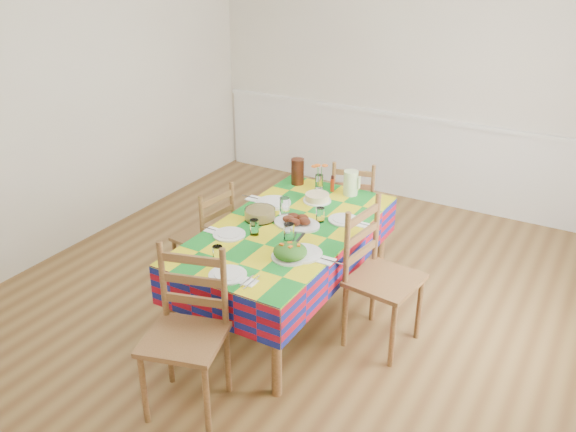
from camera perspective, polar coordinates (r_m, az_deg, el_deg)
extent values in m
cube|color=brown|center=(4.83, 0.22, -8.52)|extent=(4.50, 5.00, 0.04)
cube|color=silver|center=(6.46, 11.75, 13.03)|extent=(4.50, 0.04, 2.70)
cube|color=silver|center=(5.66, -20.44, 10.27)|extent=(0.04, 5.00, 2.70)
cube|color=white|center=(6.52, 11.25, 9.10)|extent=(4.41, 0.06, 0.04)
cube|color=white|center=(6.67, 10.97, 5.43)|extent=(4.41, 0.03, 0.90)
cylinder|color=brown|center=(4.22, -10.90, -8.85)|extent=(0.07, 0.07, 0.67)
cylinder|color=brown|center=(3.81, -1.09, -12.55)|extent=(0.07, 0.07, 0.67)
cylinder|color=brown|center=(5.41, 0.55, -0.29)|extent=(0.07, 0.07, 0.67)
cylinder|color=brown|center=(5.09, 8.70, -2.31)|extent=(0.07, 0.07, 0.67)
cube|color=brown|center=(4.41, -0.12, -1.41)|extent=(0.94, 1.79, 0.04)
cube|color=#A20D1E|center=(4.40, -0.12, -1.13)|extent=(0.98, 1.83, 0.01)
cube|color=#A20D1E|center=(4.71, -5.29, -1.37)|extent=(0.01, 1.83, 0.28)
cube|color=#A20D1E|center=(4.27, 5.58, -4.34)|extent=(0.01, 1.83, 0.28)
cube|color=#A20D1E|center=(3.82, -7.11, -8.39)|extent=(0.98, 0.01, 0.28)
cube|color=#A20D1E|center=(5.20, 4.95, 1.34)|extent=(0.98, 0.01, 0.28)
cylinder|color=white|center=(3.82, -5.66, -5.50)|extent=(0.24, 0.24, 0.01)
cylinder|color=white|center=(3.82, -5.67, -5.39)|extent=(0.17, 0.17, 0.01)
cylinder|color=white|center=(3.95, -6.60, -3.59)|extent=(0.07, 0.07, 0.12)
cube|color=white|center=(3.75, -3.65, -6.20)|extent=(0.09, 0.09, 0.01)
cube|color=silver|center=(3.75, -3.88, -6.07)|extent=(0.01, 0.15, 0.00)
cube|color=silver|center=(3.74, -3.42, -6.21)|extent=(0.01, 0.18, 0.00)
cylinder|color=white|center=(4.31, -5.52, -1.73)|extent=(0.23, 0.23, 0.01)
cylinder|color=white|center=(4.31, -5.52, -1.63)|extent=(0.16, 0.16, 0.01)
cylinder|color=white|center=(4.29, -3.17, -1.05)|extent=(0.06, 0.06, 0.11)
cube|color=white|center=(4.39, -7.16, -1.30)|extent=(0.09, 0.09, 0.01)
cube|color=silver|center=(4.40, -7.34, -1.20)|extent=(0.15, 0.01, 0.00)
cube|color=silver|center=(4.38, -6.98, -1.30)|extent=(0.17, 0.01, 0.00)
cylinder|color=white|center=(4.78, -1.39, 1.24)|extent=(0.28, 0.28, 0.01)
cylinder|color=white|center=(4.77, -1.39, 1.36)|extent=(0.20, 0.20, 0.01)
cylinder|color=white|center=(4.58, -0.33, 0.93)|extent=(0.08, 0.08, 0.13)
cube|color=white|center=(4.87, -3.25, 1.64)|extent=(0.10, 0.10, 0.01)
cube|color=silver|center=(4.88, -3.45, 1.75)|extent=(0.17, 0.01, 0.00)
cube|color=silver|center=(4.86, -3.05, 1.65)|extent=(0.21, 0.01, 0.00)
cylinder|color=white|center=(4.04, 1.33, -3.52)|extent=(0.27, 0.27, 0.01)
cylinder|color=white|center=(4.04, 1.33, -3.39)|extent=(0.19, 0.19, 0.01)
cylinder|color=white|center=(4.18, 0.09, -1.56)|extent=(0.08, 0.08, 0.13)
cube|color=white|center=(3.97, 3.63, -4.19)|extent=(0.10, 0.10, 0.01)
cube|color=silver|center=(3.98, 3.37, -4.06)|extent=(0.17, 0.01, 0.00)
cube|color=silver|center=(3.96, 3.89, -4.20)|extent=(0.20, 0.01, 0.00)
cylinder|color=white|center=(4.52, 5.22, -0.36)|extent=(0.23, 0.23, 0.01)
cylinder|color=white|center=(4.52, 5.23, -0.26)|extent=(0.16, 0.16, 0.01)
cylinder|color=white|center=(4.47, 3.03, 0.11)|extent=(0.06, 0.06, 0.11)
cube|color=white|center=(4.47, 6.98, -0.82)|extent=(0.08, 0.08, 0.01)
cube|color=silver|center=(4.47, 6.78, -0.73)|extent=(0.14, 0.01, 0.00)
cube|color=silver|center=(4.46, 7.18, -0.82)|extent=(0.17, 0.01, 0.00)
ellipsoid|color=white|center=(4.44, 0.83, -0.74)|extent=(0.36, 0.26, 0.02)
ellipsoid|color=black|center=(4.39, 1.55, -0.51)|extent=(0.09, 0.08, 0.05)
ellipsoid|color=black|center=(4.45, 1.37, -0.18)|extent=(0.09, 0.08, 0.05)
ellipsoid|color=black|center=(4.47, 0.51, -0.05)|extent=(0.09, 0.08, 0.05)
ellipsoid|color=black|center=(4.43, 0.06, -0.28)|extent=(0.09, 0.08, 0.05)
ellipsoid|color=black|center=(4.38, 0.59, -0.58)|extent=(0.09, 0.08, 0.05)
cylinder|color=white|center=(4.01, 0.20, -3.83)|extent=(0.25, 0.25, 0.01)
ellipsoid|color=#134110|center=(3.99, 0.20, -3.34)|extent=(0.23, 0.23, 0.10)
cube|color=#D95F12|center=(3.97, -0.61, -2.68)|extent=(0.03, 0.02, 0.01)
cube|color=#D95F12|center=(3.99, 0.17, -2.50)|extent=(0.04, 0.03, 0.01)
cube|color=#D95F12|center=(3.94, 0.23, -2.91)|extent=(0.03, 0.03, 0.01)
cube|color=#D95F12|center=(3.96, 1.01, -2.73)|extent=(0.03, 0.04, 0.01)
cylinder|color=white|center=(4.51, -2.64, 0.18)|extent=(0.23, 0.23, 0.08)
cylinder|color=tan|center=(4.51, -2.64, 0.19)|extent=(0.21, 0.21, 0.07)
cylinder|color=white|center=(4.83, 2.74, 1.46)|extent=(0.22, 0.22, 0.01)
cylinder|color=#DCCB86|center=(4.82, 2.75, 1.79)|extent=(0.19, 0.19, 0.05)
cube|color=black|center=(4.29, 0.60, -1.75)|extent=(0.13, 0.30, 0.01)
cube|color=black|center=(4.28, 1.35, -1.80)|extent=(0.06, 0.31, 0.01)
cylinder|color=white|center=(5.06, 2.93, 3.24)|extent=(0.07, 0.07, 0.12)
cylinder|color=#2D7C29|center=(5.05, 2.75, 3.75)|extent=(0.01, 0.01, 0.16)
ellipsoid|color=#D95F12|center=(5.03, 2.48, 4.67)|extent=(0.05, 0.05, 0.02)
cylinder|color=#2D7C29|center=(5.04, 3.14, 3.71)|extent=(0.01, 0.01, 0.16)
ellipsoid|color=#D95F12|center=(5.01, 3.47, 4.74)|extent=(0.05, 0.05, 0.02)
cylinder|color=#2D7C29|center=(5.03, 2.87, 3.66)|extent=(0.01, 0.01, 0.16)
ellipsoid|color=#D95F12|center=(4.97, 2.78, 4.76)|extent=(0.05, 0.05, 0.02)
cylinder|color=#B62B0E|center=(5.00, 4.17, 3.06)|extent=(0.03, 0.03, 0.14)
cylinder|color=beige|center=(4.93, 5.89, 3.10)|extent=(0.12, 0.12, 0.20)
cylinder|color=black|center=(5.12, 0.90, 4.19)|extent=(0.11, 0.11, 0.22)
cube|color=white|center=(3.76, -7.32, -6.17)|extent=(0.07, 0.02, 0.01)
cylinder|color=brown|center=(3.78, -13.34, -15.49)|extent=(0.04, 0.04, 0.49)
cylinder|color=brown|center=(3.65, -7.63, -16.72)|extent=(0.04, 0.04, 0.49)
cylinder|color=brown|center=(4.03, -11.04, -12.28)|extent=(0.04, 0.04, 0.49)
cylinder|color=brown|center=(3.91, -5.69, -13.27)|extent=(0.04, 0.04, 0.49)
cube|color=brown|center=(3.68, -9.72, -11.29)|extent=(0.56, 0.54, 0.03)
cylinder|color=brown|center=(3.76, -11.62, -5.97)|extent=(0.04, 0.04, 0.54)
cylinder|color=brown|center=(3.62, -5.99, -6.82)|extent=(0.04, 0.04, 0.54)
cube|color=brown|center=(3.74, -8.74, -7.80)|extent=(0.38, 0.13, 0.05)
cube|color=brown|center=(3.67, -8.89, -5.96)|extent=(0.38, 0.13, 0.05)
cube|color=brown|center=(3.60, -9.04, -4.06)|extent=(0.38, 0.13, 0.05)
cylinder|color=brown|center=(5.72, 7.90, -0.45)|extent=(0.03, 0.03, 0.42)
cylinder|color=brown|center=(5.74, 4.59, -0.16)|extent=(0.03, 0.03, 0.42)
cylinder|color=brown|center=(5.43, 7.63, -1.87)|extent=(0.03, 0.03, 0.42)
cylinder|color=brown|center=(5.46, 4.15, -1.55)|extent=(0.03, 0.03, 0.42)
cube|color=brown|center=(5.49, 6.18, 1.09)|extent=(0.48, 0.47, 0.03)
cylinder|color=brown|center=(5.24, 7.89, 2.36)|extent=(0.03, 0.03, 0.46)
cylinder|color=brown|center=(5.27, 4.28, 2.67)|extent=(0.03, 0.03, 0.46)
cube|color=brown|center=(5.29, 6.04, 1.59)|extent=(0.32, 0.12, 0.05)
cube|color=brown|center=(5.24, 6.10, 2.80)|extent=(0.32, 0.12, 0.05)
cube|color=brown|center=(5.20, 6.16, 4.02)|extent=(0.32, 0.12, 0.05)
cylinder|color=brown|center=(5.23, -7.75, -2.96)|extent=(0.03, 0.03, 0.43)
cylinder|color=brown|center=(5.03, -10.46, -4.41)|extent=(0.03, 0.03, 0.43)
cylinder|color=brown|center=(5.03, -5.11, -4.02)|extent=(0.03, 0.03, 0.43)
cylinder|color=brown|center=(4.82, -7.81, -5.59)|extent=(0.03, 0.03, 0.43)
cube|color=brown|center=(4.92, -7.93, -1.92)|extent=(0.42, 0.44, 0.03)
cylinder|color=brown|center=(4.82, -5.23, 0.61)|extent=(0.03, 0.03, 0.47)
cylinder|color=brown|center=(4.60, -8.05, -0.82)|extent=(0.03, 0.03, 0.47)
cube|color=brown|center=(4.75, -6.55, -1.12)|extent=(0.06, 0.34, 0.05)
cube|color=brown|center=(4.70, -6.62, 0.23)|extent=(0.06, 0.34, 0.05)
cube|color=brown|center=(4.65, -6.70, 1.60)|extent=(0.06, 0.34, 0.05)
cylinder|color=brown|center=(4.14, 9.75, -10.97)|extent=(0.04, 0.04, 0.49)
cylinder|color=brown|center=(4.44, 12.16, -8.48)|extent=(0.04, 0.04, 0.49)
cylinder|color=brown|center=(4.29, 5.34, -9.31)|extent=(0.04, 0.04, 0.49)
cylinder|color=brown|center=(4.57, 7.98, -7.02)|extent=(0.04, 0.04, 0.49)
cube|color=brown|center=(4.21, 9.05, -5.96)|extent=(0.49, 0.51, 0.03)
cylinder|color=brown|center=(4.02, 5.51, -3.18)|extent=(0.04, 0.04, 0.54)
cylinder|color=brown|center=(4.32, 8.26, -1.18)|extent=(0.04, 0.04, 0.54)
cube|color=brown|center=(4.22, 6.86, -3.46)|extent=(0.07, 0.39, 0.05)
cube|color=brown|center=(4.15, 6.96, -1.75)|extent=(0.07, 0.39, 0.05)
cube|color=brown|center=(4.09, 7.06, 0.02)|extent=(0.07, 0.39, 0.05)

